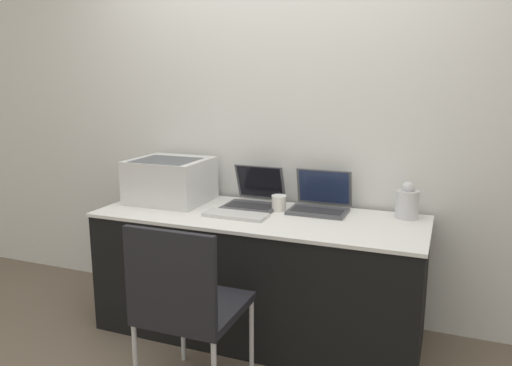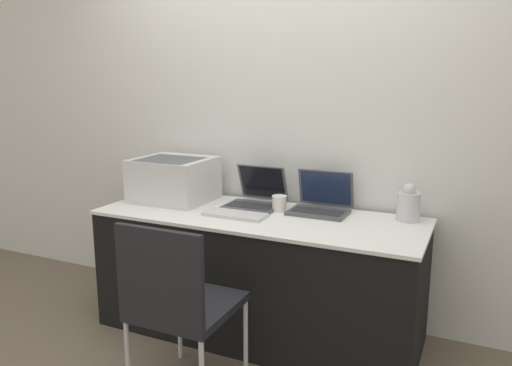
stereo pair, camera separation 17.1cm
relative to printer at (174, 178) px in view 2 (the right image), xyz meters
name	(u,v)px [view 2 (the right image)]	position (x,y,z in m)	size (l,w,h in m)	color
ground_plane	(232,359)	(0.65, -0.44, -0.89)	(14.00, 14.00, 0.00)	#6B5B4C
wall_back	(285,114)	(0.65, 0.31, 0.41)	(8.00, 0.05, 2.60)	silver
table	(258,274)	(0.65, -0.10, -0.52)	(1.92, 0.70, 0.74)	black
printer	(174,178)	(0.00, 0.00, 0.00)	(0.47, 0.43, 0.28)	silver
laptop_left	(256,197)	(0.55, 0.08, -0.10)	(0.32, 0.33, 0.24)	#4C4C51
laptop_right	(321,203)	(0.96, 0.12, -0.10)	(0.34, 0.29, 0.24)	#4C4C51
external_keyboard	(235,215)	(0.54, -0.19, -0.14)	(0.37, 0.15, 0.02)	silver
coffee_cup	(279,203)	(0.73, 0.03, -0.10)	(0.09, 0.09, 0.09)	white
metal_pitcher	(408,205)	(1.46, 0.14, -0.06)	(0.13, 0.13, 0.21)	silver
chair	(178,299)	(0.58, -0.85, -0.37)	(0.44, 0.47, 0.89)	black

